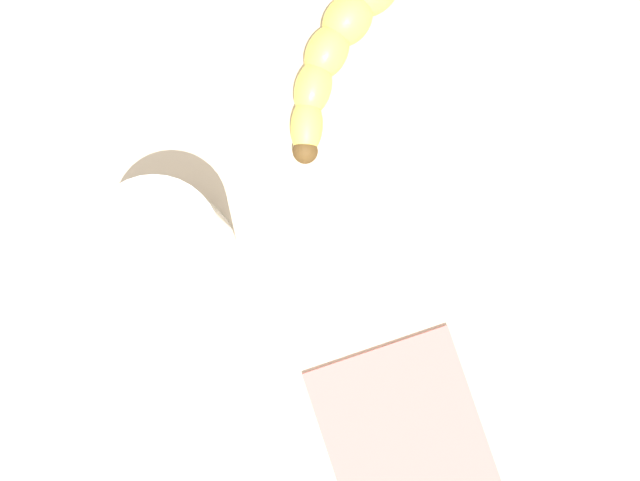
{
  "coord_description": "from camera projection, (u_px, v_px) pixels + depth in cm",
  "views": [
    {
      "loc": [
        -11.54,
        -4.57,
        65.7
      ],
      "look_at": [
        -6.77,
        -3.66,
        5.0
      ],
      "focal_mm": 43.7,
      "sensor_mm": 36.0,
      "label": 1
    }
  ],
  "objects": [
    {
      "name": "banana",
      "position": [
        359.0,
        28.0,
        0.62
      ],
      "size": [
        21.16,
        12.7,
        3.69
      ],
      "rotation": [
        0.0,
        0.0,
        2.67
      ],
      "color": "#DCCB4B",
      "rests_on": "wooden_tabletop"
    },
    {
      "name": "folded_napkin",
      "position": [
        402.0,
        429.0,
        0.61
      ],
      "size": [
        17.52,
        17.14,
        0.6
      ],
      "primitive_type": "cube",
      "rotation": [
        0.0,
        0.0,
        0.51
      ],
      "color": "#BC6660",
      "rests_on": "wooden_tabletop"
    },
    {
      "name": "smoothie_glass",
      "position": [
        168.0,
        248.0,
        0.58
      ],
      "size": [
        9.23,
        9.23,
        10.5
      ],
      "color": "silver",
      "rests_on": "wooden_tabletop"
    },
    {
      "name": "wooden_tabletop",
      "position": [
        292.0,
        156.0,
        0.65
      ],
      "size": [
        120.0,
        120.0,
        3.0
      ],
      "primitive_type": "cube",
      "color": "#C7B197",
      "rests_on": "ground"
    }
  ]
}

